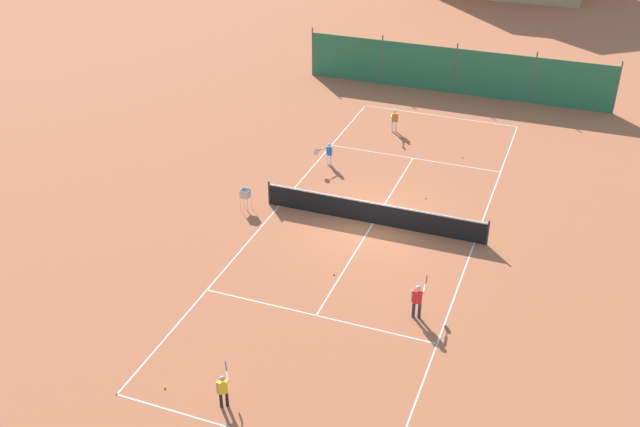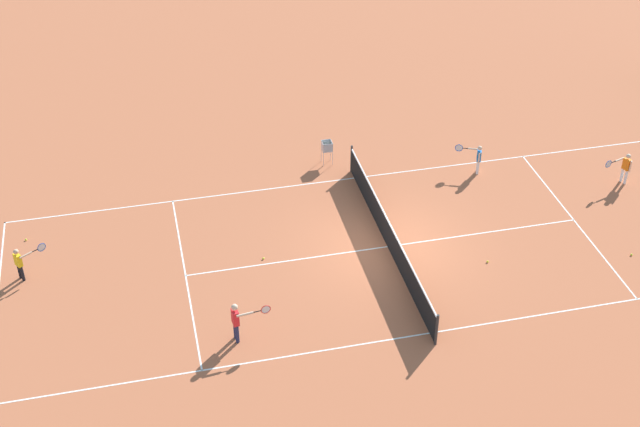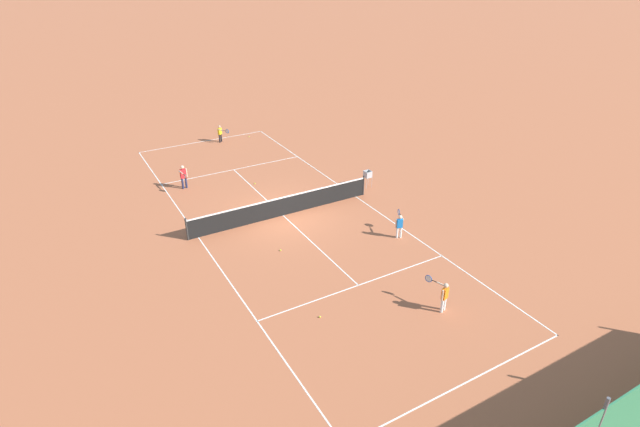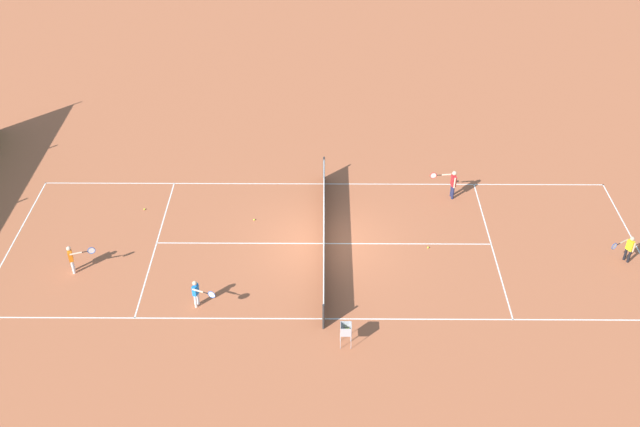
{
  "view_description": "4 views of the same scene",
  "coord_description": "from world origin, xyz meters",
  "px_view_note": "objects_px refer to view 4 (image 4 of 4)",
  "views": [
    {
      "loc": [
        7.11,
        -24.91,
        15.45
      ],
      "look_at": [
        -1.56,
        -1.92,
        1.18
      ],
      "focal_mm": 42.0,
      "sensor_mm": 36.0,
      "label": 1
    },
    {
      "loc": [
        21.34,
        -7.18,
        17.12
      ],
      "look_at": [
        -0.58,
        -2.07,
        1.22
      ],
      "focal_mm": 50.0,
      "sensor_mm": 36.0,
      "label": 2
    },
    {
      "loc": [
        8.8,
        18.88,
        11.06
      ],
      "look_at": [
        -0.84,
        2.05,
        0.82
      ],
      "focal_mm": 28.0,
      "sensor_mm": 36.0,
      "label": 3
    },
    {
      "loc": [
        -22.42,
        0.01,
        17.75
      ],
      "look_at": [
        0.2,
        0.14,
        1.28
      ],
      "focal_mm": 42.0,
      "sensor_mm": 36.0,
      "label": 4
    }
  ],
  "objects_px": {
    "player_near_service": "(452,182)",
    "tennis_ball_far_corner": "(254,220)",
    "tennis_ball_by_net_right": "(428,247)",
    "ball_hopper": "(346,330)",
    "player_near_baseline": "(197,292)",
    "player_far_baseline": "(629,247)",
    "player_far_service": "(72,257)",
    "tennis_ball_service_box": "(144,209)",
    "tennis_net": "(324,233)"
  },
  "relations": [
    {
      "from": "player_near_baseline",
      "to": "player_far_baseline",
      "type": "bearing_deg",
      "value": -80.78
    },
    {
      "from": "tennis_ball_by_net_right",
      "to": "ball_hopper",
      "type": "bearing_deg",
      "value": 147.27
    },
    {
      "from": "player_far_baseline",
      "to": "tennis_ball_service_box",
      "type": "height_order",
      "value": "player_far_baseline"
    },
    {
      "from": "player_far_baseline",
      "to": "ball_hopper",
      "type": "bearing_deg",
      "value": 112.47
    },
    {
      "from": "player_near_service",
      "to": "tennis_ball_far_corner",
      "type": "relative_size",
      "value": 19.43
    },
    {
      "from": "player_near_baseline",
      "to": "player_far_baseline",
      "type": "xyz_separation_m",
      "value": [
        2.51,
        -15.47,
        0.01
      ]
    },
    {
      "from": "ball_hopper",
      "to": "player_far_service",
      "type": "bearing_deg",
      "value": 69.7
    },
    {
      "from": "tennis_ball_far_corner",
      "to": "tennis_ball_by_net_right",
      "type": "distance_m",
      "value": 6.95
    },
    {
      "from": "player_near_baseline",
      "to": "player_far_baseline",
      "type": "height_order",
      "value": "player_far_baseline"
    },
    {
      "from": "tennis_net",
      "to": "tennis_ball_service_box",
      "type": "height_order",
      "value": "tennis_net"
    },
    {
      "from": "player_far_baseline",
      "to": "tennis_ball_service_box",
      "type": "xyz_separation_m",
      "value": [
        3.14,
        18.45,
        -0.62
      ]
    },
    {
      "from": "tennis_ball_service_box",
      "to": "ball_hopper",
      "type": "height_order",
      "value": "ball_hopper"
    },
    {
      "from": "player_far_service",
      "to": "player_far_baseline",
      "type": "distance_m",
      "value": 20.22
    },
    {
      "from": "tennis_ball_far_corner",
      "to": "tennis_ball_by_net_right",
      "type": "xyz_separation_m",
      "value": [
        -1.73,
        -6.73,
        0.0
      ]
    },
    {
      "from": "player_near_baseline",
      "to": "player_far_service",
      "type": "bearing_deg",
      "value": 69.21
    },
    {
      "from": "player_near_service",
      "to": "tennis_ball_by_net_right",
      "type": "xyz_separation_m",
      "value": [
        -3.39,
        1.31,
        -0.71
      ]
    },
    {
      "from": "player_far_baseline",
      "to": "tennis_ball_by_net_right",
      "type": "relative_size",
      "value": 16.97
    },
    {
      "from": "player_far_service",
      "to": "tennis_ball_by_net_right",
      "type": "distance_m",
      "value": 13.09
    },
    {
      "from": "player_near_baseline",
      "to": "player_far_baseline",
      "type": "relative_size",
      "value": 0.98
    },
    {
      "from": "tennis_ball_by_net_right",
      "to": "ball_hopper",
      "type": "distance_m",
      "value": 6.03
    },
    {
      "from": "player_near_service",
      "to": "tennis_ball_far_corner",
      "type": "xyz_separation_m",
      "value": [
        -1.66,
        8.04,
        -0.71
      ]
    },
    {
      "from": "player_near_service",
      "to": "tennis_ball_service_box",
      "type": "relative_size",
      "value": 19.43
    },
    {
      "from": "player_near_service",
      "to": "tennis_ball_service_box",
      "type": "distance_m",
      "value": 12.61
    },
    {
      "from": "player_far_service",
      "to": "player_near_baseline",
      "type": "distance_m",
      "value": 5.07
    },
    {
      "from": "tennis_net",
      "to": "player_far_service",
      "type": "bearing_deg",
      "value": 100.6
    },
    {
      "from": "tennis_net",
      "to": "tennis_ball_by_net_right",
      "type": "height_order",
      "value": "tennis_net"
    },
    {
      "from": "player_far_baseline",
      "to": "ball_hopper",
      "type": "relative_size",
      "value": 1.26
    },
    {
      "from": "tennis_net",
      "to": "player_near_baseline",
      "type": "distance_m",
      "value": 5.54
    },
    {
      "from": "tennis_ball_far_corner",
      "to": "tennis_ball_by_net_right",
      "type": "bearing_deg",
      "value": -104.41
    },
    {
      "from": "player_far_service",
      "to": "tennis_ball_far_corner",
      "type": "xyz_separation_m",
      "value": [
        3.17,
        -6.27,
        -0.64
      ]
    },
    {
      "from": "ball_hopper",
      "to": "player_far_baseline",
      "type": "bearing_deg",
      "value": -67.53
    },
    {
      "from": "player_near_baseline",
      "to": "tennis_ball_far_corner",
      "type": "distance_m",
      "value": 5.23
    },
    {
      "from": "player_near_baseline",
      "to": "tennis_ball_far_corner",
      "type": "bearing_deg",
      "value": -17.15
    },
    {
      "from": "player_far_baseline",
      "to": "player_near_baseline",
      "type": "bearing_deg",
      "value": 99.22
    },
    {
      "from": "tennis_ball_far_corner",
      "to": "tennis_ball_service_box",
      "type": "xyz_separation_m",
      "value": [
        0.69,
        4.51,
        0.0
      ]
    },
    {
      "from": "player_far_service",
      "to": "ball_hopper",
      "type": "xyz_separation_m",
      "value": [
        -3.61,
        -9.76,
        -0.02
      ]
    },
    {
      "from": "player_near_baseline",
      "to": "tennis_ball_service_box",
      "type": "bearing_deg",
      "value": 27.81
    },
    {
      "from": "player_near_service",
      "to": "player_near_baseline",
      "type": "relative_size",
      "value": 1.17
    },
    {
      "from": "ball_hopper",
      "to": "player_near_service",
      "type": "bearing_deg",
      "value": -28.34
    },
    {
      "from": "player_near_service",
      "to": "player_near_baseline",
      "type": "height_order",
      "value": "player_near_service"
    },
    {
      "from": "player_far_baseline",
      "to": "ball_hopper",
      "type": "xyz_separation_m",
      "value": [
        -4.32,
        10.45,
        -0.0
      ]
    },
    {
      "from": "tennis_ball_far_corner",
      "to": "tennis_ball_service_box",
      "type": "distance_m",
      "value": 4.57
    },
    {
      "from": "player_far_service",
      "to": "player_near_service",
      "type": "height_order",
      "value": "player_near_service"
    },
    {
      "from": "player_far_baseline",
      "to": "tennis_ball_far_corner",
      "type": "bearing_deg",
      "value": 80.02
    },
    {
      "from": "tennis_net",
      "to": "player_near_baseline",
      "type": "bearing_deg",
      "value": 129.03
    },
    {
      "from": "tennis_ball_service_box",
      "to": "player_near_baseline",
      "type": "bearing_deg",
      "value": -152.19
    },
    {
      "from": "player_far_service",
      "to": "player_far_baseline",
      "type": "height_order",
      "value": "player_far_service"
    },
    {
      "from": "player_near_baseline",
      "to": "tennis_ball_far_corner",
      "type": "xyz_separation_m",
      "value": [
        4.96,
        -1.53,
        -0.61
      ]
    },
    {
      "from": "player_near_baseline",
      "to": "player_far_baseline",
      "type": "distance_m",
      "value": 15.67
    },
    {
      "from": "player_far_baseline",
      "to": "ball_hopper",
      "type": "height_order",
      "value": "player_far_baseline"
    }
  ]
}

